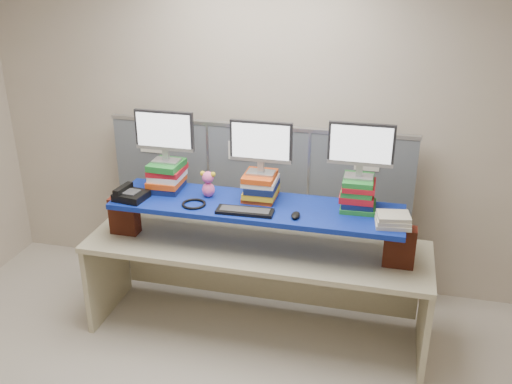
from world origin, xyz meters
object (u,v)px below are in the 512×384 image
(blue_board, at_px, (256,207))
(desk_phone, at_px, (130,195))
(keyboard, at_px, (245,211))
(desk, at_px, (256,263))
(monitor_right, at_px, (361,147))
(monitor_center, at_px, (261,144))
(monitor_left, at_px, (164,133))

(blue_board, xyz_separation_m, desk_phone, (-0.94, -0.13, 0.05))
(blue_board, height_order, desk_phone, desk_phone)
(keyboard, bearing_deg, desk, 72.16)
(desk, height_order, monitor_right, monitor_right)
(desk, bearing_deg, desk_phone, -172.08)
(blue_board, distance_m, desk_phone, 0.95)
(desk, xyz_separation_m, desk_phone, (-0.94, -0.13, 0.53))
(desk_phone, bearing_deg, monitor_right, 16.42)
(desk, xyz_separation_m, blue_board, (0.00, 0.00, 0.48))
(monitor_center, bearing_deg, monitor_right, -0.00)
(desk, height_order, keyboard, keyboard)
(monitor_center, distance_m, keyboard, 0.50)
(blue_board, relative_size, monitor_right, 4.68)
(monitor_left, relative_size, monitor_center, 1.00)
(keyboard, bearing_deg, blue_board, 72.16)
(monitor_left, bearing_deg, desk, -9.11)
(monitor_center, distance_m, desk_phone, 1.05)
(monitor_center, bearing_deg, desk, -93.58)
(monitor_center, height_order, monitor_right, monitor_right)
(monitor_center, xyz_separation_m, monitor_right, (0.71, -0.00, 0.04))
(desk, relative_size, desk_phone, 10.52)
(blue_board, xyz_separation_m, monitor_center, (0.01, 0.12, 0.45))
(blue_board, bearing_deg, desk_phone, -172.08)
(blue_board, distance_m, monitor_left, 0.88)
(monitor_left, height_order, keyboard, monitor_left)
(monitor_left, bearing_deg, monitor_center, 0.00)
(blue_board, height_order, keyboard, keyboard)
(monitor_left, xyz_separation_m, monitor_right, (1.46, -0.00, 0.01))
(monitor_left, distance_m, monitor_right, 1.46)
(monitor_left, height_order, desk_phone, monitor_left)
(monitor_right, bearing_deg, desk, -170.68)
(monitor_left, bearing_deg, keyboard, -21.49)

